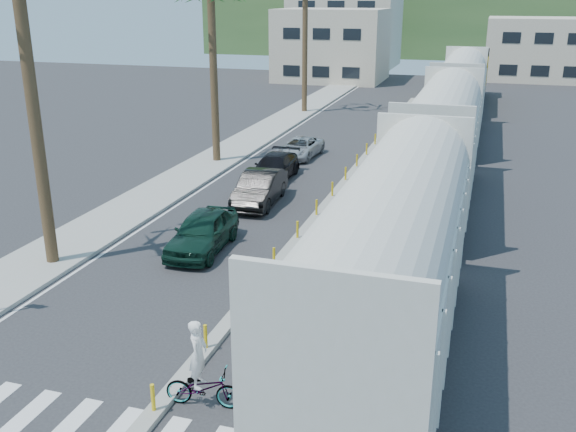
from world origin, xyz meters
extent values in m
plane|color=#28282B|center=(0.00, 0.00, 0.00)|extent=(140.00, 140.00, 0.00)
cube|color=gray|center=(-8.50, 25.00, 0.07)|extent=(3.00, 90.00, 0.15)
cube|color=black|center=(4.28, 28.00, 0.03)|extent=(0.12, 100.00, 0.06)
cube|color=black|center=(5.72, 28.00, 0.03)|extent=(0.12, 100.00, 0.06)
cube|color=gray|center=(0.00, 20.00, 0.07)|extent=(0.45, 60.00, 0.15)
cylinder|color=yellow|center=(0.00, -1.00, 0.50)|extent=(0.10, 0.10, 0.70)
cylinder|color=yellow|center=(0.00, 2.00, 0.50)|extent=(0.10, 0.10, 0.70)
cylinder|color=yellow|center=(0.00, 5.00, 0.50)|extent=(0.10, 0.10, 0.70)
cylinder|color=yellow|center=(0.00, 8.00, 0.50)|extent=(0.10, 0.10, 0.70)
cylinder|color=yellow|center=(0.00, 11.00, 0.50)|extent=(0.10, 0.10, 0.70)
cylinder|color=yellow|center=(0.00, 14.00, 0.50)|extent=(0.10, 0.10, 0.70)
cylinder|color=yellow|center=(0.00, 17.00, 0.50)|extent=(0.10, 0.10, 0.70)
cylinder|color=yellow|center=(0.00, 20.00, 0.50)|extent=(0.10, 0.10, 0.70)
cylinder|color=yellow|center=(0.00, 23.00, 0.50)|extent=(0.10, 0.10, 0.70)
cylinder|color=yellow|center=(0.00, 26.00, 0.50)|extent=(0.10, 0.10, 0.70)
cylinder|color=yellow|center=(0.00, 29.00, 0.50)|extent=(0.10, 0.10, 0.70)
cylinder|color=yellow|center=(0.00, 32.00, 0.50)|extent=(0.10, 0.10, 0.70)
cylinder|color=yellow|center=(0.00, 35.00, 0.50)|extent=(0.10, 0.10, 0.70)
cylinder|color=yellow|center=(0.00, 38.00, 0.50)|extent=(0.10, 0.10, 0.70)
cylinder|color=yellow|center=(0.00, 41.00, 0.50)|extent=(0.10, 0.10, 0.70)
cube|color=silver|center=(-6.80, 25.00, 0.00)|extent=(0.12, 90.00, 0.01)
cube|color=silver|center=(2.50, 25.00, 0.00)|extent=(0.12, 90.00, 0.01)
cube|color=beige|center=(5.00, 2.08, 2.70)|extent=(3.00, 12.88, 3.40)
cylinder|color=beige|center=(5.00, 2.08, 4.40)|extent=(2.90, 12.58, 2.90)
cube|color=black|center=(5.00, 2.08, 0.50)|extent=(2.60, 12.88, 1.00)
cube|color=beige|center=(5.00, 17.08, 2.70)|extent=(3.00, 12.88, 3.40)
cylinder|color=beige|center=(5.00, 17.08, 4.40)|extent=(2.90, 12.58, 2.90)
cube|color=black|center=(5.00, 17.08, 0.50)|extent=(2.60, 12.88, 1.00)
cube|color=beige|center=(5.00, 32.08, 2.70)|extent=(3.00, 12.88, 3.40)
cylinder|color=beige|center=(5.00, 32.08, 4.40)|extent=(2.90, 12.58, 2.90)
cube|color=black|center=(5.00, 32.08, 0.50)|extent=(2.60, 12.88, 1.00)
cube|color=#4C4C4F|center=(5.00, 48.08, 1.05)|extent=(3.00, 17.00, 0.50)
cube|color=orange|center=(5.00, 47.08, 2.60)|extent=(2.70, 12.24, 2.60)
cube|color=orange|center=(5.00, 53.86, 2.90)|extent=(3.00, 3.74, 3.20)
cube|color=black|center=(5.00, 48.08, 0.45)|extent=(2.60, 13.60, 0.90)
cylinder|color=brown|center=(-8.00, 6.00, 5.50)|extent=(0.44, 0.44, 11.00)
cylinder|color=brown|center=(-8.30, 22.00, 5.00)|extent=(0.44, 0.44, 10.00)
cylinder|color=brown|center=(-8.00, 40.00, 6.00)|extent=(0.44, 0.44, 12.00)
cube|color=#BFAF98|center=(-11.00, 62.00, 4.00)|extent=(12.00, 10.00, 8.00)
cube|color=#BFAF98|center=(-13.00, 78.00, 5.00)|extent=(14.00, 12.00, 10.00)
cube|color=#BFAF98|center=(12.00, 70.00, 3.50)|extent=(12.00, 10.00, 7.00)
cube|color=#385628|center=(0.00, 100.00, 6.00)|extent=(80.00, 20.00, 12.00)
imported|color=#0F2F23|center=(-3.25, 8.95, 0.78)|extent=(2.39, 4.78, 1.55)
imported|color=black|center=(-3.12, 15.15, 0.78)|extent=(2.29, 4.96, 1.56)
imported|color=black|center=(-3.81, 19.41, 0.68)|extent=(1.99, 4.71, 1.36)
imported|color=#B8BABD|center=(-3.90, 24.71, 0.60)|extent=(2.58, 4.60, 1.20)
imported|color=#9EA0A5|center=(0.98, -0.28, 0.50)|extent=(1.17, 2.08, 1.00)
imported|color=white|center=(0.88, -0.28, 1.42)|extent=(0.75, 0.59, 1.74)
camera|label=1|loc=(6.89, -12.36, 9.50)|focal=40.00mm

